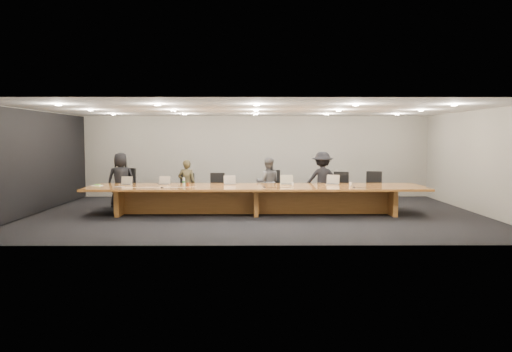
{
  "coord_description": "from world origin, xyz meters",
  "views": [
    {
      "loc": [
        -0.09,
        -13.35,
        2.04
      ],
      "look_at": [
        0.0,
        0.3,
        1.0
      ],
      "focal_mm": 35.0,
      "sensor_mm": 36.0,
      "label": 1
    }
  ],
  "objects_px": {
    "mic_center": "(264,187)",
    "mic_right": "(354,187)",
    "chair_far_right": "(374,189)",
    "chair_left": "(187,190)",
    "chair_right": "(340,189)",
    "person_b": "(187,184)",
    "chair_mid_left": "(217,190)",
    "laptop_a": "(126,181)",
    "paper_cup_far": "(351,184)",
    "person_c": "(268,182)",
    "laptop_c": "(230,180)",
    "laptop_b": "(163,180)",
    "chair_far_left": "(124,187)",
    "person_d": "(322,180)",
    "water_bottle": "(184,182)",
    "av_box": "(120,187)",
    "conference_table": "(256,195)",
    "amber_mug": "(188,185)",
    "person_a": "(121,180)",
    "paper_cup_near": "(293,184)",
    "chair_mid_right": "(275,188)",
    "laptop_d": "(287,180)",
    "laptop_e": "(332,180)",
    "mic_left": "(162,187)"
  },
  "relations": [
    {
      "from": "mic_center",
      "to": "mic_right",
      "type": "height_order",
      "value": "same"
    },
    {
      "from": "chair_far_right",
      "to": "chair_left",
      "type": "bearing_deg",
      "value": -168.9
    },
    {
      "from": "chair_right",
      "to": "person_b",
      "type": "relative_size",
      "value": 0.75
    },
    {
      "from": "chair_mid_left",
      "to": "chair_right",
      "type": "bearing_deg",
      "value": 1.47
    },
    {
      "from": "laptop_a",
      "to": "paper_cup_far",
      "type": "distance_m",
      "value": 6.17
    },
    {
      "from": "chair_far_right",
      "to": "person_c",
      "type": "height_order",
      "value": "person_c"
    },
    {
      "from": "chair_right",
      "to": "laptop_c",
      "type": "relative_size",
      "value": 3.19
    },
    {
      "from": "chair_right",
      "to": "person_c",
      "type": "xyz_separation_m",
      "value": [
        -2.13,
        0.03,
        0.2
      ]
    },
    {
      "from": "laptop_b",
      "to": "chair_far_left",
      "type": "bearing_deg",
      "value": 153.1
    },
    {
      "from": "chair_mid_left",
      "to": "laptop_b",
      "type": "xyz_separation_m",
      "value": [
        -1.41,
        -0.88,
        0.36
      ]
    },
    {
      "from": "person_d",
      "to": "person_c",
      "type": "bearing_deg",
      "value": -1.5
    },
    {
      "from": "water_bottle",
      "to": "paper_cup_far",
      "type": "bearing_deg",
      "value": 0.7
    },
    {
      "from": "person_b",
      "to": "person_d",
      "type": "distance_m",
      "value": 3.99
    },
    {
      "from": "chair_far_left",
      "to": "laptop_a",
      "type": "relative_size",
      "value": 3.78
    },
    {
      "from": "chair_far_left",
      "to": "chair_left",
      "type": "height_order",
      "value": "chair_far_left"
    },
    {
      "from": "av_box",
      "to": "conference_table",
      "type": "bearing_deg",
      "value": 21.29
    },
    {
      "from": "water_bottle",
      "to": "amber_mug",
      "type": "relative_size",
      "value": 2.15
    },
    {
      "from": "person_a",
      "to": "paper_cup_near",
      "type": "xyz_separation_m",
      "value": [
        4.96,
        -1.11,
        -0.02
      ]
    },
    {
      "from": "person_c",
      "to": "water_bottle",
      "type": "relative_size",
      "value": 6.72
    },
    {
      "from": "amber_mug",
      "to": "mic_right",
      "type": "height_order",
      "value": "amber_mug"
    },
    {
      "from": "chair_right",
      "to": "person_d",
      "type": "distance_m",
      "value": 0.6
    },
    {
      "from": "laptop_a",
      "to": "laptop_c",
      "type": "xyz_separation_m",
      "value": [
        2.88,
        0.1,
        0.01
      ]
    },
    {
      "from": "amber_mug",
      "to": "av_box",
      "type": "xyz_separation_m",
      "value": [
        -1.74,
        -0.29,
        -0.03
      ]
    },
    {
      "from": "paper_cup_near",
      "to": "laptop_a",
      "type": "bearing_deg",
      "value": 178.03
    },
    {
      "from": "chair_mid_right",
      "to": "paper_cup_far",
      "type": "xyz_separation_m",
      "value": [
        2.0,
        -1.2,
        0.24
      ]
    },
    {
      "from": "conference_table",
      "to": "laptop_b",
      "type": "xyz_separation_m",
      "value": [
        -2.56,
        0.4,
        0.35
      ]
    },
    {
      "from": "chair_left",
      "to": "paper_cup_far",
      "type": "bearing_deg",
      "value": -19.38
    },
    {
      "from": "chair_left",
      "to": "paper_cup_near",
      "type": "xyz_separation_m",
      "value": [
        3.03,
        -1.16,
        0.28
      ]
    },
    {
      "from": "chair_mid_left",
      "to": "paper_cup_near",
      "type": "height_order",
      "value": "chair_mid_left"
    },
    {
      "from": "chair_far_right",
      "to": "laptop_d",
      "type": "bearing_deg",
      "value": -150.61
    },
    {
      "from": "person_c",
      "to": "laptop_c",
      "type": "xyz_separation_m",
      "value": [
        -1.07,
        -0.85,
        0.15
      ]
    },
    {
      "from": "chair_mid_left",
      "to": "chair_mid_right",
      "type": "relative_size",
      "value": 0.93
    },
    {
      "from": "laptop_c",
      "to": "laptop_e",
      "type": "height_order",
      "value": "laptop_e"
    },
    {
      "from": "person_c",
      "to": "laptop_c",
      "type": "height_order",
      "value": "person_c"
    },
    {
      "from": "chair_mid_right",
      "to": "water_bottle",
      "type": "bearing_deg",
      "value": -172.7
    },
    {
      "from": "amber_mug",
      "to": "mic_left",
      "type": "height_order",
      "value": "amber_mug"
    },
    {
      "from": "person_b",
      "to": "mic_right",
      "type": "relative_size",
      "value": 12.95
    },
    {
      "from": "laptop_b",
      "to": "person_a",
      "type": "bearing_deg",
      "value": 156.29
    },
    {
      "from": "laptop_b",
      "to": "laptop_d",
      "type": "height_order",
      "value": "laptop_d"
    },
    {
      "from": "laptop_a",
      "to": "mic_right",
      "type": "xyz_separation_m",
      "value": [
        6.15,
        -0.75,
        -0.11
      ]
    },
    {
      "from": "person_b",
      "to": "paper_cup_far",
      "type": "xyz_separation_m",
      "value": [
        4.61,
        -1.07,
        0.09
      ]
    },
    {
      "from": "laptop_a",
      "to": "laptop_e",
      "type": "relative_size",
      "value": 0.88
    },
    {
      "from": "chair_mid_left",
      "to": "person_b",
      "type": "distance_m",
      "value": 0.9
    },
    {
      "from": "chair_right",
      "to": "laptop_a",
      "type": "height_order",
      "value": "chair_right"
    },
    {
      "from": "chair_left",
      "to": "paper_cup_far",
      "type": "xyz_separation_m",
      "value": [
        4.61,
        -1.17,
        0.29
      ]
    },
    {
      "from": "person_c",
      "to": "mic_center",
      "type": "relative_size",
      "value": 13.73
    },
    {
      "from": "water_bottle",
      "to": "amber_mug",
      "type": "height_order",
      "value": "water_bottle"
    },
    {
      "from": "water_bottle",
      "to": "av_box",
      "type": "xyz_separation_m",
      "value": [
        -1.61,
        -0.5,
        -0.09
      ]
    },
    {
      "from": "conference_table",
      "to": "laptop_d",
      "type": "bearing_deg",
      "value": 24.08
    },
    {
      "from": "paper_cup_far",
      "to": "laptop_a",
      "type": "bearing_deg",
      "value": 178.38
    }
  ]
}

